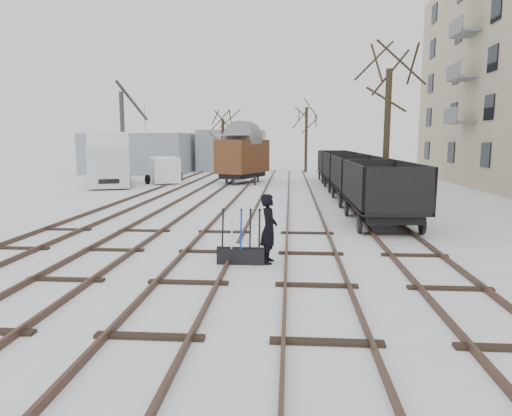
{
  "coord_description": "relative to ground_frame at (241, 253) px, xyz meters",
  "views": [
    {
      "loc": [
        2.36,
        -10.21,
        3.35
      ],
      "look_at": [
        1.29,
        4.14,
        1.2
      ],
      "focal_mm": 32.0,
      "sensor_mm": 36.0,
      "label": 1
    }
  ],
  "objects": [
    {
      "name": "worker",
      "position": [
        0.75,
        0.1,
        0.67
      ],
      "size": [
        0.51,
        0.73,
        1.91
      ],
      "primitive_type": "imported",
      "rotation": [
        0.0,
        0.0,
        1.5
      ],
      "color": "black",
      "rests_on": "ground"
    },
    {
      "name": "freight_wagon_a",
      "position": [
        4.95,
        6.28,
        0.66
      ],
      "size": [
        2.42,
        6.04,
        2.47
      ],
      "color": "black",
      "rests_on": "ground"
    },
    {
      "name": "freight_wagon_b",
      "position": [
        4.95,
        12.68,
        0.66
      ],
      "size": [
        2.42,
        6.04,
        2.47
      ],
      "color": "black",
      "rests_on": "ground"
    },
    {
      "name": "crane",
      "position": [
        -15.45,
        33.23,
        2.12
      ],
      "size": [
        2.26,
        5.46,
        9.15
      ],
      "rotation": [
        0.0,
        0.0,
        -0.28
      ],
      "color": "#323237",
      "rests_on": "ground"
    },
    {
      "name": "tree_far_right",
      "position": [
        2.95,
        36.08,
        3.07
      ],
      "size": [
        0.3,
        0.3,
        6.71
      ],
      "primitive_type": "cylinder",
      "color": "black",
      "rests_on": "ground"
    },
    {
      "name": "box_van_wagon",
      "position": [
        -2.38,
        23.57,
        1.9
      ],
      "size": [
        4.24,
        5.51,
        3.74
      ],
      "rotation": [
        0.0,
        0.0,
        -0.39
      ],
      "color": "black",
      "rests_on": "ground"
    },
    {
      "name": "freight_wagon_d",
      "position": [
        4.95,
        25.48,
        0.66
      ],
      "size": [
        2.42,
        6.04,
        2.47
      ],
      "color": "black",
      "rests_on": "ground"
    },
    {
      "name": "lorry",
      "position": [
        -12.24,
        21.3,
        1.72
      ],
      "size": [
        4.74,
        8.98,
        3.9
      ],
      "rotation": [
        0.0,
        0.0,
        0.36
      ],
      "color": "black",
      "rests_on": "ground"
    },
    {
      "name": "tree_near",
      "position": [
        5.77,
        9.7,
        2.99
      ],
      "size": [
        0.3,
        0.3,
        6.56
      ],
      "primitive_type": "cylinder",
      "color": "black",
      "rests_on": "ground"
    },
    {
      "name": "shed_left",
      "position": [
        -14.05,
        34.11,
        1.76
      ],
      "size": [
        10.0,
        8.0,
        4.1
      ],
      "color": "#8C949E",
      "rests_on": "ground"
    },
    {
      "name": "ground",
      "position": [
        -1.05,
        -1.89,
        -0.28
      ],
      "size": [
        120.0,
        120.0,
        0.0
      ],
      "primitive_type": "plane",
      "color": "white",
      "rests_on": "ground"
    },
    {
      "name": "ground_frame",
      "position": [
        0.0,
        0.0,
        0.0
      ],
      "size": [
        1.3,
        0.43,
        1.49
      ],
      "rotation": [
        0.0,
        0.0,
        -0.0
      ],
      "color": "black",
      "rests_on": "ground"
    },
    {
      "name": "tree_far_left",
      "position": [
        -5.14,
        31.82,
        2.38
      ],
      "size": [
        0.3,
        0.3,
        5.33
      ],
      "primitive_type": "cylinder",
      "color": "black",
      "rests_on": "ground"
    },
    {
      "name": "freight_wagon_c",
      "position": [
        4.95,
        19.08,
        0.66
      ],
      "size": [
        2.42,
        6.04,
        2.47
      ],
      "color": "black",
      "rests_on": "ground"
    },
    {
      "name": "panel_van",
      "position": [
        -8.66,
        23.54,
        0.76
      ],
      "size": [
        3.54,
        4.94,
        2.0
      ],
      "rotation": [
        0.0,
        0.0,
        0.39
      ],
      "color": "white",
      "rests_on": "ground"
    },
    {
      "name": "shed_right",
      "position": [
        -5.05,
        38.11,
        1.96
      ],
      "size": [
        7.0,
        6.0,
        4.5
      ],
      "color": "#8C949E",
      "rests_on": "ground"
    },
    {
      "name": "tracks",
      "position": [
        -1.05,
        11.79,
        -0.21
      ],
      "size": [
        13.9,
        52.0,
        0.16
      ],
      "color": "black",
      "rests_on": "ground"
    }
  ]
}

